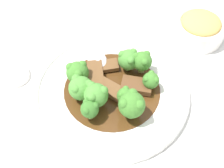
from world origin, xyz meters
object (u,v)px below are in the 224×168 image
broccoli_floret_4 (90,109)px  serving_spoon (92,54)px  beef_strip_1 (109,89)px  sauce_dish (15,75)px  broccoli_floret_7 (81,88)px  broccoli_floret_6 (151,80)px  broccoli_floret_3 (125,96)px  side_bowl_appetizer (200,28)px  broccoli_floret_5 (77,72)px  broccoli_floret_8 (129,59)px  main_plate (112,91)px  broccoli_floret_2 (142,61)px  beef_strip_3 (107,66)px  broccoli_floret_1 (96,95)px  broccoli_floret_0 (132,104)px  beef_strip_2 (95,75)px  beef_strip_0 (137,85)px

broccoli_floret_4 → serving_spoon: size_ratio=0.21×
beef_strip_1 → sauce_dish: (0.16, -0.13, -0.02)m
serving_spoon → sauce_dish: (0.17, -0.03, -0.02)m
broccoli_floret_7 → broccoli_floret_6: bearing=165.4°
broccoli_floret_3 → side_bowl_appetizer: same height
broccoli_floret_5 → broccoli_floret_8: size_ratio=0.97×
broccoli_floret_3 → broccoli_floret_6: broccoli_floret_3 is taller
main_plate → broccoli_floret_2: (-0.08, -0.02, 0.04)m
beef_strip_3 → broccoli_floret_7: broccoli_floret_7 is taller
broccoli_floret_1 → broccoli_floret_0: bearing=135.3°
main_plate → broccoli_floret_2: bearing=-166.8°
broccoli_floret_8 → side_bowl_appetizer: size_ratio=0.42×
serving_spoon → broccoli_floret_8: bearing=131.8°
beef_strip_2 → broccoli_floret_2: bearing=166.5°
broccoli_floret_0 → broccoli_floret_4: size_ratio=1.37×
beef_strip_0 → broccoli_floret_5: (0.10, -0.07, 0.02)m
beef_strip_1 → broccoli_floret_1: broccoli_floret_1 is taller
broccoli_floret_1 → broccoli_floret_4: broccoli_floret_1 is taller
beef_strip_1 → broccoli_floret_0: 0.08m
beef_strip_3 → serving_spoon: size_ratio=0.25×
beef_strip_0 → broccoli_floret_2: 0.05m
broccoli_floret_5 → broccoli_floret_6: 0.15m
beef_strip_2 → broccoli_floret_6: bearing=143.2°
main_plate → broccoli_floret_6: (-0.07, 0.03, 0.03)m
broccoli_floret_4 → side_bowl_appetizer: size_ratio=0.38×
broccoli_floret_7 → sauce_dish: 0.17m
side_bowl_appetizer → beef_strip_1: bearing=15.8°
main_plate → serving_spoon: serving_spoon is taller
beef_strip_2 → broccoli_floret_0: (-0.03, 0.11, 0.03)m
beef_strip_0 → broccoli_floret_5: broccoli_floret_5 is taller
broccoli_floret_8 → beef_strip_0: bearing=83.4°
broccoli_floret_0 → broccoli_floret_6: (-0.06, -0.04, -0.01)m
broccoli_floret_8 → sauce_dish: broccoli_floret_8 is taller
broccoli_floret_3 → broccoli_floret_1: bearing=-21.6°
main_plate → broccoli_floret_1: broccoli_floret_1 is taller
broccoli_floret_5 → broccoli_floret_1: bearing=99.5°
broccoli_floret_2 → serving_spoon: broccoli_floret_2 is taller
broccoli_floret_3 → broccoli_floret_5: bearing=-55.0°
broccoli_floret_1 → broccoli_floret_2: broccoli_floret_1 is taller
sauce_dish → beef_strip_3: bearing=159.6°
broccoli_floret_3 → broccoli_floret_4: 0.07m
broccoli_floret_3 → broccoli_floret_2: bearing=-137.8°
main_plate → broccoli_floret_4: 0.09m
broccoli_floret_1 → side_bowl_appetizer: 0.31m
broccoli_floret_3 → serving_spoon: size_ratio=0.20×
broccoli_floret_1 → broccoli_floret_4: 0.03m
broccoli_floret_5 → serving_spoon: bearing=-134.1°
broccoli_floret_7 → serving_spoon: 0.11m
beef_strip_0 → broccoli_floret_6: bearing=158.6°
broccoli_floret_5 → side_bowl_appetizer: 0.31m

